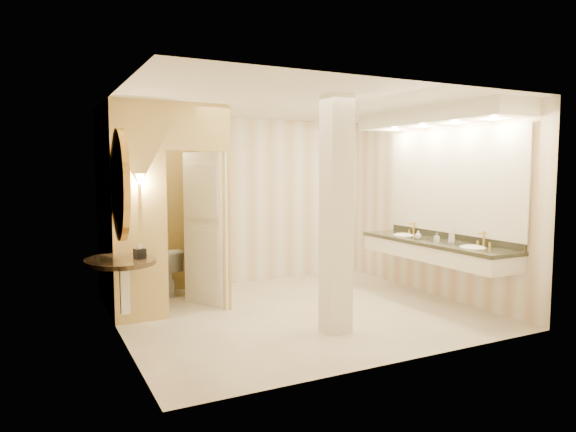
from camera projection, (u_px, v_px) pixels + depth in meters
floor at (299, 312)px, 6.75m from camera, size 4.50×4.50×0.00m
ceiling at (299, 104)px, 6.50m from camera, size 4.50×4.50×0.00m
wall_back at (242, 201)px, 8.40m from camera, size 4.50×0.02×2.70m
wall_front at (398, 225)px, 4.85m from camera, size 4.50×0.02×2.70m
wall_left at (118, 217)px, 5.62m from camera, size 0.02×4.00×2.70m
wall_right at (432, 204)px, 7.63m from camera, size 0.02×4.00×2.70m
toilet_closet at (193, 205)px, 6.98m from camera, size 1.50×1.55×2.70m
wall_sconce at (140, 181)px, 6.11m from camera, size 0.14×0.14×0.42m
vanity at (438, 187)px, 7.13m from camera, size 0.75×2.72×2.09m
console_shelf at (121, 217)px, 5.68m from camera, size 0.96×0.96×1.93m
pillar at (336, 215)px, 5.82m from camera, size 0.29×0.29×2.70m
tissue_box at (140, 254)px, 5.73m from camera, size 0.13×0.13×0.11m
toilet at (164, 271)px, 7.66m from camera, size 0.47×0.73×0.70m
soap_bottle_a at (437, 238)px, 7.02m from camera, size 0.06×0.06×0.13m
soap_bottle_b at (418, 235)px, 7.33m from camera, size 0.11×0.11×0.12m
soap_bottle_c at (452, 235)px, 6.89m from camera, size 0.10×0.10×0.22m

